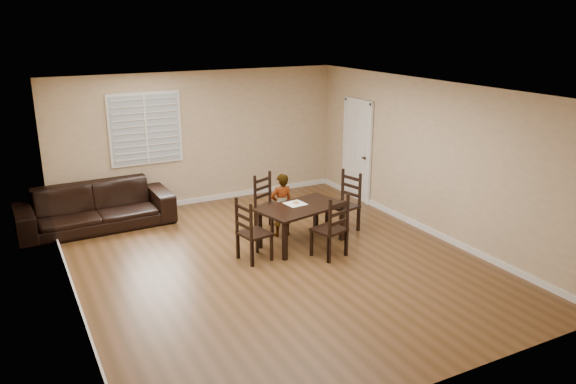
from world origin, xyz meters
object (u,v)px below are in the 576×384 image
object	(u,v)px
chair_right	(348,203)
sofa	(96,207)
dining_table	(302,211)
child	(282,205)
donut	(296,202)
chair_near	(266,204)
chair_far	(335,230)
chair_left	(248,234)

from	to	relation	value
chair_right	sofa	bearing A→B (deg)	-131.50
dining_table	chair_right	xyz separation A→B (m)	(1.10, 0.25, -0.10)
child	donut	world-z (taller)	child
chair_near	child	size ratio (longest dim) A/B	0.93
dining_table	sofa	bearing A→B (deg)	127.78
chair_near	child	xyz separation A→B (m)	(0.12, -0.40, 0.09)
donut	sofa	distance (m)	3.71
chair_near	donut	bearing A→B (deg)	-98.04
dining_table	donut	distance (m)	0.20
chair_right	sofa	size ratio (longest dim) A/B	0.40
dining_table	chair_right	distance (m)	1.13
chair_near	chair_far	xyz separation A→B (m)	(0.42, -1.68, 0.00)
chair_near	chair_far	bearing A→B (deg)	-100.16
chair_left	chair_right	distance (m)	2.25
dining_table	chair_far	size ratio (longest dim) A/B	1.52
chair_near	sofa	size ratio (longest dim) A/B	0.38
dining_table	donut	bearing A→B (deg)	83.66
chair_far	chair_left	xyz separation A→B (m)	(-1.28, 0.52, -0.01)
chair_near	chair_right	xyz separation A→B (m)	(1.33, -0.66, 0.01)
chair_far	sofa	xyz separation A→B (m)	(-3.13, 3.18, -0.08)
chair_far	dining_table	bearing A→B (deg)	-92.37
chair_right	donut	distance (m)	1.14
chair_right	donut	world-z (taller)	chair_right
chair_near	chair_left	xyz separation A→B (m)	(-0.86, -1.16, -0.01)
child	sofa	size ratio (longest dim) A/B	0.41
child	donut	bearing A→B (deg)	106.84
chair_far	child	world-z (taller)	child
donut	child	bearing A→B (deg)	105.83
dining_table	child	world-z (taller)	child
sofa	dining_table	bearing A→B (deg)	-40.99
dining_table	chair_far	bearing A→B (deg)	-89.54
chair_left	child	world-z (taller)	child
chair_right	dining_table	bearing A→B (deg)	-90.42
dining_table	chair_near	distance (m)	0.95
chair_near	dining_table	bearing A→B (deg)	-99.68
dining_table	chair_far	world-z (taller)	chair_far
chair_far	donut	world-z (taller)	chair_far
chair_left	child	bearing A→B (deg)	-62.50
child	chair_left	bearing A→B (deg)	38.85
chair_far	donut	bearing A→B (deg)	-93.54
chair_left	child	xyz separation A→B (m)	(0.98, 0.76, 0.10)
dining_table	child	distance (m)	0.53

